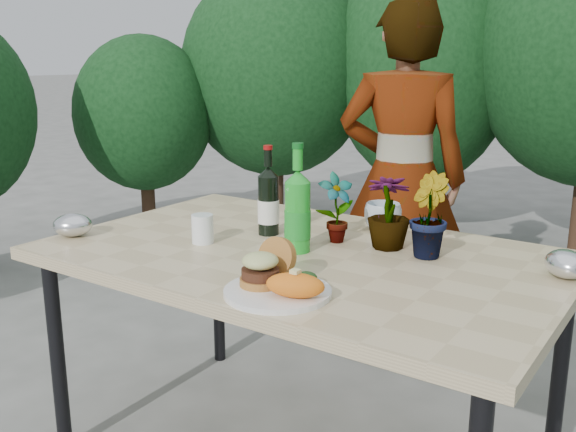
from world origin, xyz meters
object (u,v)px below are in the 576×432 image
Objects in this scene: dinner_plate at (278,292)px; person at (402,179)px; patio_table at (302,268)px; wine_bottle at (268,202)px.

dinner_plate is 0.17× the size of person.
person is at bearing 97.67° from patio_table.
dinner_plate reaches higher than patio_table.
patio_table is 0.40m from dinner_plate.
dinner_plate is 0.59m from wine_bottle.
dinner_plate is at bearing -66.22° from patio_table.
wine_bottle is (-0.36, 0.46, 0.11)m from dinner_plate.
wine_bottle is at bearing 153.97° from patio_table.
wine_bottle is 0.95m from person.
patio_table is at bearing 113.78° from dinner_plate.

